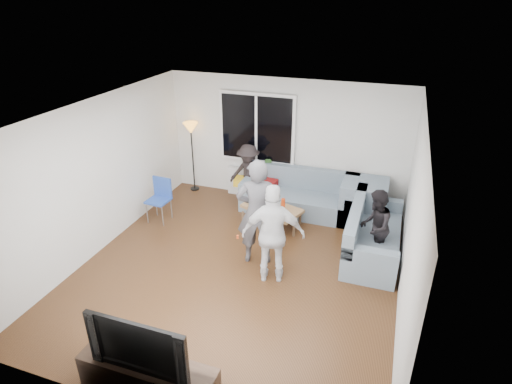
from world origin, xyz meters
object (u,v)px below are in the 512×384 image
at_px(sofa_back_section, 299,193).
at_px(side_chair, 158,201).
at_px(coffee_table, 272,216).
at_px(television, 143,340).
at_px(spectator_right, 375,227).
at_px(sofa_right_section, 374,231).
at_px(player_left, 257,212).
at_px(player_right, 273,234).
at_px(floor_lamp, 193,157).
at_px(spectator_back, 248,175).
at_px(tv_console, 149,378).

height_order(sofa_back_section, side_chair, side_chair).
relative_size(sofa_back_section, coffee_table, 2.09).
bearing_deg(side_chair, television, -57.04).
bearing_deg(spectator_right, sofa_right_section, -178.29).
bearing_deg(side_chair, spectator_right, 3.68).
bearing_deg(sofa_back_section, spectator_right, -38.96).
relative_size(sofa_back_section, sofa_right_section, 1.15).
bearing_deg(player_left, player_right, 117.30).
xyz_separation_m(side_chair, player_left, (2.25, -0.65, 0.48)).
xyz_separation_m(side_chair, television, (1.95, -3.51, 0.35)).
bearing_deg(floor_lamp, spectator_back, -9.48).
relative_size(spectator_back, tv_console, 0.82).
distance_m(coffee_table, player_left, 1.38).
distance_m(player_left, tv_console, 2.96).
distance_m(spectator_right, television, 4.09).
relative_size(tv_console, television, 1.35).
height_order(player_right, tv_console, player_right).
bearing_deg(coffee_table, spectator_back, 134.66).
bearing_deg(floor_lamp, player_right, -44.22).
height_order(sofa_back_section, sofa_right_section, same).
xyz_separation_m(sofa_back_section, tv_console, (-0.54, -4.77, -0.20)).
relative_size(coffee_table, floor_lamp, 0.71).
xyz_separation_m(sofa_right_section, spectator_right, (0.00, -0.24, 0.22)).
bearing_deg(floor_lamp, sofa_back_section, -6.04).
distance_m(side_chair, spectator_back, 1.91).
bearing_deg(spectator_back, sofa_back_section, 8.37).
bearing_deg(coffee_table, player_left, -85.10).
xyz_separation_m(coffee_table, spectator_back, (-0.75, 0.76, 0.46)).
distance_m(player_right, spectator_back, 2.66).
xyz_separation_m(spectator_right, tv_console, (-2.12, -3.49, -0.42)).
bearing_deg(player_right, spectator_right, -158.82).
bearing_deg(floor_lamp, tv_console, -68.86).
distance_m(player_left, spectator_back, 2.14).
bearing_deg(coffee_table, television, -92.87).
bearing_deg(spectator_right, television, -29.62).
bearing_deg(side_chair, sofa_right_section, 7.02).
bearing_deg(sofa_back_section, coffee_table, -114.73).
bearing_deg(sofa_back_section, sofa_right_section, -33.36).
height_order(floor_lamp, spectator_back, floor_lamp).
xyz_separation_m(tv_console, television, (0.00, 0.00, 0.56)).
xyz_separation_m(player_left, tv_console, (-0.30, -2.86, -0.69)).
xyz_separation_m(floor_lamp, tv_console, (1.95, -5.03, -0.56)).
distance_m(spectator_back, tv_console, 4.85).
bearing_deg(sofa_right_section, player_left, 115.48).
height_order(floor_lamp, television, floor_lamp).
height_order(side_chair, television, television).
bearing_deg(sofa_right_section, player_right, 131.77).
xyz_separation_m(sofa_back_section, spectator_back, (-1.09, 0.03, 0.23)).
height_order(sofa_back_section, floor_lamp, floor_lamp).
relative_size(sofa_back_section, side_chair, 2.67).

